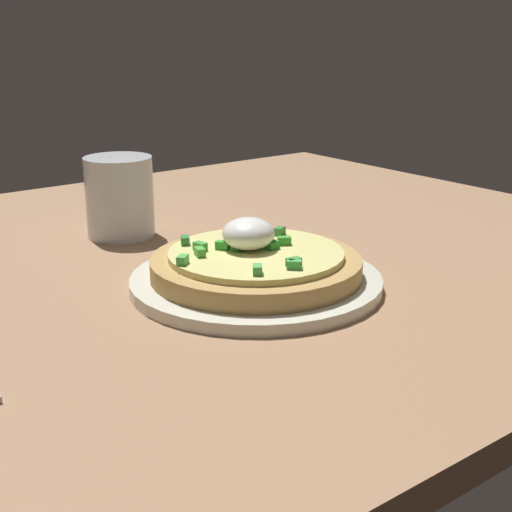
% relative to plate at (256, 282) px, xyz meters
% --- Properties ---
extents(dining_table, '(1.20, 0.86, 0.03)m').
position_rel_plate_xyz_m(dining_table, '(-0.05, 0.12, -0.02)').
color(dining_table, '#9F7655').
rests_on(dining_table, ground).
extents(plate, '(0.24, 0.24, 0.01)m').
position_rel_plate_xyz_m(plate, '(0.00, 0.00, 0.00)').
color(plate, silver).
rests_on(plate, dining_table).
extents(pizza, '(0.20, 0.20, 0.06)m').
position_rel_plate_xyz_m(pizza, '(-0.00, 0.00, 0.02)').
color(pizza, tan).
rests_on(pizza, plate).
extents(cup_near, '(0.08, 0.08, 0.09)m').
position_rel_plate_xyz_m(cup_near, '(-0.02, 0.24, 0.04)').
color(cup_near, silver).
rests_on(cup_near, dining_table).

